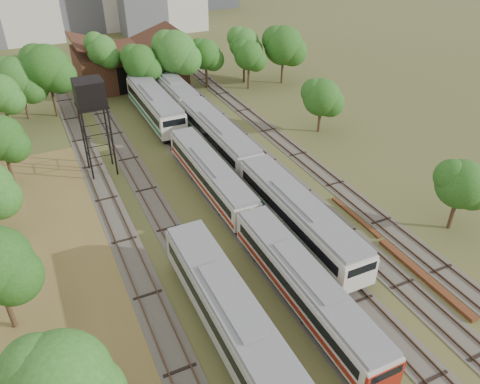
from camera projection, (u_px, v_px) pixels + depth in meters
ground at (366, 342)px, 31.30m from camera, size 240.00×240.00×0.00m
dry_grass_patch at (70, 348)px, 30.85m from camera, size 14.00×60.00×0.04m
tracks at (213, 174)px, 50.10m from camera, size 24.60×80.00×0.19m
railcar_red_set at (250, 222)px, 39.83m from camera, size 2.70×34.58×3.34m
railcar_green_set at (218, 136)px, 53.49m from camera, size 3.04×52.08×3.76m
railcar_rear at (155, 106)px, 60.86m from camera, size 3.29×16.08×4.07m
old_grey_coach at (232, 318)px, 30.33m from camera, size 3.08×18.00×3.81m
water_tower at (90, 96)px, 46.08m from camera, size 2.95×2.95×10.21m
rail_pile_near at (424, 277)px, 36.41m from camera, size 0.66×9.85×0.33m
rail_pile_far at (355, 217)px, 43.31m from camera, size 0.43×6.91×0.22m
maintenance_shed at (130, 64)px, 73.60m from camera, size 16.45×11.55×7.58m
tree_band_left at (7, 221)px, 34.18m from camera, size 8.43×56.16×8.14m
tree_band_far at (150, 58)px, 65.67m from camera, size 43.74×10.67×9.60m
tree_band_right at (321, 99)px, 55.94m from camera, size 5.55×44.43×7.35m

